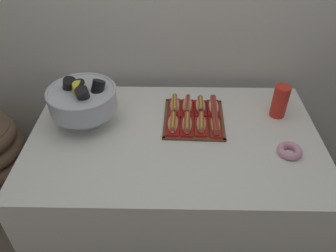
{
  "coord_description": "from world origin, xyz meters",
  "views": [
    {
      "loc": [
        -0.01,
        -1.34,
        1.87
      ],
      "look_at": [
        -0.04,
        0.05,
        0.76
      ],
      "focal_mm": 35.48,
      "sensor_mm": 36.0,
      "label": 1
    }
  ],
  "objects_px": {
    "hot_dog_1": "(187,124)",
    "hot_dog_4": "(174,106)",
    "cup_stack": "(280,101)",
    "donut": "(290,151)",
    "hot_dog_0": "(173,124)",
    "hot_dog_2": "(201,124)",
    "buffet_table": "(174,180)",
    "punch_bowl": "(83,99)",
    "serving_tray": "(194,119)",
    "hot_dog_5": "(187,106)",
    "hot_dog_7": "(214,107)",
    "hot_dog_6": "(200,106)",
    "hot_dog_3": "(215,125)"
  },
  "relations": [
    {
      "from": "hot_dog_1",
      "to": "hot_dog_4",
      "type": "height_order",
      "value": "hot_dog_4"
    },
    {
      "from": "cup_stack",
      "to": "donut",
      "type": "bearing_deg",
      "value": -92.74
    },
    {
      "from": "hot_dog_4",
      "to": "cup_stack",
      "type": "relative_size",
      "value": 0.94
    },
    {
      "from": "hot_dog_0",
      "to": "hot_dog_2",
      "type": "height_order",
      "value": "hot_dog_2"
    },
    {
      "from": "buffet_table",
      "to": "punch_bowl",
      "type": "height_order",
      "value": "punch_bowl"
    },
    {
      "from": "serving_tray",
      "to": "hot_dog_4",
      "type": "bearing_deg",
      "value": 141.85
    },
    {
      "from": "donut",
      "to": "hot_dog_2",
      "type": "bearing_deg",
      "value": 157.15
    },
    {
      "from": "serving_tray",
      "to": "cup_stack",
      "type": "height_order",
      "value": "cup_stack"
    },
    {
      "from": "hot_dog_5",
      "to": "hot_dog_7",
      "type": "xyz_separation_m",
      "value": [
        0.15,
        -0.0,
        -0.0
      ]
    },
    {
      "from": "punch_bowl",
      "to": "hot_dog_6",
      "type": "bearing_deg",
      "value": 9.77
    },
    {
      "from": "hot_dog_0",
      "to": "hot_dog_3",
      "type": "distance_m",
      "value": 0.23
    },
    {
      "from": "hot_dog_2",
      "to": "punch_bowl",
      "type": "distance_m",
      "value": 0.64
    },
    {
      "from": "hot_dog_6",
      "to": "cup_stack",
      "type": "xyz_separation_m",
      "value": [
        0.43,
        -0.03,
        0.06
      ]
    },
    {
      "from": "hot_dog_0",
      "to": "cup_stack",
      "type": "relative_size",
      "value": 0.92
    },
    {
      "from": "buffet_table",
      "to": "donut",
      "type": "distance_m",
      "value": 0.69
    },
    {
      "from": "donut",
      "to": "cup_stack",
      "type": "bearing_deg",
      "value": 87.26
    },
    {
      "from": "hot_dog_7",
      "to": "hot_dog_6",
      "type": "bearing_deg",
      "value": 178.1
    },
    {
      "from": "serving_tray",
      "to": "hot_dog_3",
      "type": "height_order",
      "value": "hot_dog_3"
    },
    {
      "from": "serving_tray",
      "to": "hot_dog_5",
      "type": "relative_size",
      "value": 2.13
    },
    {
      "from": "serving_tray",
      "to": "hot_dog_2",
      "type": "distance_m",
      "value": 0.1
    },
    {
      "from": "hot_dog_4",
      "to": "hot_dog_3",
      "type": "bearing_deg",
      "value": -38.15
    },
    {
      "from": "hot_dog_0",
      "to": "hot_dog_3",
      "type": "height_order",
      "value": "hot_dog_3"
    },
    {
      "from": "serving_tray",
      "to": "hot_dog_4",
      "type": "relative_size",
      "value": 2.1
    },
    {
      "from": "hot_dog_0",
      "to": "donut",
      "type": "bearing_deg",
      "value": -17.74
    },
    {
      "from": "hot_dog_4",
      "to": "hot_dog_5",
      "type": "height_order",
      "value": "hot_dog_5"
    },
    {
      "from": "serving_tray",
      "to": "hot_dog_3",
      "type": "distance_m",
      "value": 0.14
    },
    {
      "from": "hot_dog_4",
      "to": "donut",
      "type": "relative_size",
      "value": 1.44
    },
    {
      "from": "hot_dog_0",
      "to": "punch_bowl",
      "type": "relative_size",
      "value": 0.47
    },
    {
      "from": "hot_dog_4",
      "to": "hot_dog_6",
      "type": "relative_size",
      "value": 1.14
    },
    {
      "from": "punch_bowl",
      "to": "cup_stack",
      "type": "relative_size",
      "value": 1.95
    },
    {
      "from": "hot_dog_0",
      "to": "hot_dog_6",
      "type": "bearing_deg",
      "value": 45.83
    },
    {
      "from": "hot_dog_6",
      "to": "hot_dog_1",
      "type": "bearing_deg",
      "value": -116.34
    },
    {
      "from": "hot_dog_3",
      "to": "cup_stack",
      "type": "relative_size",
      "value": 0.94
    },
    {
      "from": "hot_dog_2",
      "to": "hot_dog_3",
      "type": "height_order",
      "value": "hot_dog_2"
    },
    {
      "from": "punch_bowl",
      "to": "hot_dog_3",
      "type": "bearing_deg",
      "value": -4.79
    },
    {
      "from": "hot_dog_1",
      "to": "hot_dog_4",
      "type": "relative_size",
      "value": 0.99
    },
    {
      "from": "hot_dog_1",
      "to": "hot_dog_2",
      "type": "bearing_deg",
      "value": -1.9
    },
    {
      "from": "hot_dog_2",
      "to": "cup_stack",
      "type": "bearing_deg",
      "value": 17.66
    },
    {
      "from": "hot_dog_6",
      "to": "hot_dog_0",
      "type": "bearing_deg",
      "value": -134.17
    },
    {
      "from": "hot_dog_3",
      "to": "punch_bowl",
      "type": "relative_size",
      "value": 0.48
    },
    {
      "from": "hot_dog_5",
      "to": "hot_dog_6",
      "type": "xyz_separation_m",
      "value": [
        0.07,
        -0.0,
        0.0
      ]
    },
    {
      "from": "serving_tray",
      "to": "hot_dog_2",
      "type": "xyz_separation_m",
      "value": [
        0.03,
        -0.08,
        0.03
      ]
    },
    {
      "from": "hot_dog_1",
      "to": "hot_dog_5",
      "type": "relative_size",
      "value": 1.01
    },
    {
      "from": "serving_tray",
      "to": "hot_dog_6",
      "type": "xyz_separation_m",
      "value": [
        0.04,
        0.08,
        0.03
      ]
    },
    {
      "from": "hot_dog_7",
      "to": "donut",
      "type": "distance_m",
      "value": 0.48
    },
    {
      "from": "hot_dog_3",
      "to": "donut",
      "type": "height_order",
      "value": "hot_dog_3"
    },
    {
      "from": "hot_dog_0",
      "to": "hot_dog_5",
      "type": "xyz_separation_m",
      "value": [
        0.08,
        0.16,
        0.0
      ]
    },
    {
      "from": "hot_dog_5",
      "to": "donut",
      "type": "height_order",
      "value": "hot_dog_5"
    },
    {
      "from": "hot_dog_1",
      "to": "punch_bowl",
      "type": "distance_m",
      "value": 0.57
    },
    {
      "from": "cup_stack",
      "to": "hot_dog_3",
      "type": "bearing_deg",
      "value": -158.66
    }
  ]
}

